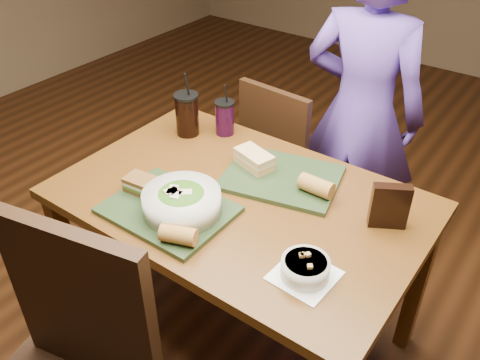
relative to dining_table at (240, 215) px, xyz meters
name	(u,v)px	position (x,y,z in m)	size (l,w,h in m)	color
ground	(240,331)	(0.00, 0.00, -0.66)	(6.00, 6.00, 0.00)	#381C0B
dining_table	(240,215)	(0.00, 0.00, 0.00)	(1.30, 0.85, 0.75)	#553111
chair_far	(282,155)	(-0.24, 0.68, -0.17)	(0.41, 0.41, 0.88)	black
diner	(361,113)	(0.09, 0.80, 0.11)	(0.57, 0.37, 1.55)	#5A3BA3
tray_near	(168,210)	(-0.14, -0.22, 0.10)	(0.42, 0.32, 0.02)	#23341B
tray_far	(281,178)	(0.06, 0.18, 0.10)	(0.42, 0.32, 0.02)	#23341B
salad_bowl	(182,201)	(-0.09, -0.21, 0.15)	(0.27, 0.27, 0.09)	silver
soup_bowl	(305,268)	(0.39, -0.21, 0.12)	(0.19, 0.19, 0.07)	white
sandwich_near	(141,184)	(-0.29, -0.20, 0.14)	(0.12, 0.09, 0.05)	#593819
sandwich_far	(254,159)	(-0.06, 0.17, 0.14)	(0.17, 0.12, 0.06)	tan
baguette_near	(178,235)	(0.00, -0.33, 0.14)	(0.06, 0.06, 0.12)	#AD7533
baguette_far	(316,186)	(0.22, 0.15, 0.14)	(0.06, 0.06, 0.12)	#AD7533
cup_cola	(187,114)	(-0.45, 0.23, 0.18)	(0.10, 0.10, 0.28)	black
cup_berry	(225,117)	(-0.32, 0.33, 0.17)	(0.09, 0.09, 0.23)	black
chip_bag	(390,206)	(0.49, 0.16, 0.17)	(0.12, 0.04, 0.16)	black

